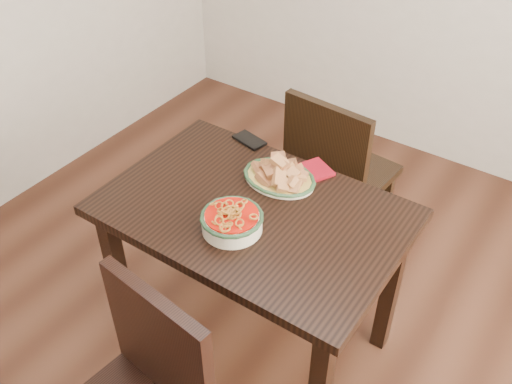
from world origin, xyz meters
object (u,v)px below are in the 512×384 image
Objects in this scene: noodle_bowl at (232,219)px; smartphone at (249,140)px; dining_table at (253,231)px; fish_plate at (280,171)px; chair_far at (335,170)px.

smartphone is (-0.26, 0.48, -0.04)m from noodle_bowl.
fish_plate reaches higher than dining_table.
dining_table is 0.69m from chair_far.
noodle_bowl is at bearing -87.52° from fish_plate.
chair_far is at bearing 89.77° from fish_plate.
noodle_bowl is at bearing -48.59° from smartphone.
chair_far reaches higher than smartphone.
chair_far is 6.38× the size of smartphone.
chair_far is 0.57m from fish_plate.
chair_far is at bearing 66.13° from smartphone.
fish_plate is at bearing 94.35° from chair_far.
smartphone is at bearing 147.97° from fish_plate.
dining_table is at bearing 92.06° from noodle_bowl.
fish_plate is at bearing 92.48° from noodle_bowl.
smartphone reaches higher than dining_table.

